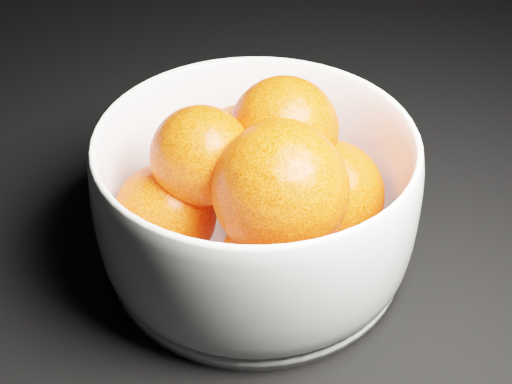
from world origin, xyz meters
The scene contains 3 objects.
ground centered at (0.00, 0.00, 0.00)m, with size 3.00×3.00×0.00m, color black.
bowl centered at (0.01, 0.00, 0.06)m, with size 0.25×0.25×0.12m.
orange_pile centered at (0.02, 0.00, 0.08)m, with size 0.18×0.18×0.14m.
Camera 1 is at (0.26, -0.35, 0.41)m, focal length 50.00 mm.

